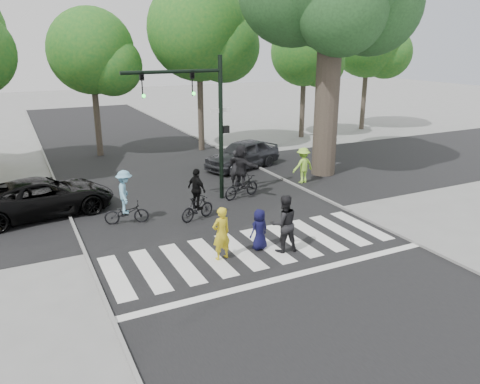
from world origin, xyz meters
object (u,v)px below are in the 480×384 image
Objects in this scene: car_grey at (242,154)px; traffic_signal at (201,109)px; pedestrian_adult at (284,223)px; cyclist_left at (126,201)px; pedestrian_child at (259,229)px; cyclist_right at (241,174)px; cyclist_mid at (197,199)px; car_suv at (43,197)px; pedestrian_woman at (221,233)px.

traffic_signal is at bearing -62.25° from car_grey.
pedestrian_adult reaches higher than car_grey.
pedestrian_child is at bearing -51.34° from cyclist_left.
cyclist_right is at bearing -122.38° from pedestrian_child.
cyclist_left is (-3.97, 4.66, -0.06)m from pedestrian_adult.
cyclist_mid is 3.16m from cyclist_right.
traffic_signal is 2.93× the size of cyclist_left.
cyclist_mid is 7.88m from car_grey.
car_suv is at bearing -59.65° from pedestrian_child.
cyclist_mid reaches higher than pedestrian_woman.
pedestrian_woman is 1.25× the size of pedestrian_child.
pedestrian_woman is at bearing -153.18° from car_suv.
cyclist_right reaches higher than cyclist_left.
pedestrian_woman is 4.73m from cyclist_left.
cyclist_left is 1.02× the size of cyclist_mid.
pedestrian_child is 0.67× the size of cyclist_left.
pedestrian_adult is 9.66m from car_suv.
cyclist_left is 2.64m from cyclist_mid.
traffic_signal is 3.15× the size of pedestrian_adult.
pedestrian_adult reaches higher than pedestrian_child.
pedestrian_woman is 6.10m from cyclist_right.
cyclist_mid is at bearing -58.05° from car_grey.
pedestrian_adult is at bearing -38.31° from car_grey.
cyclist_mid is at bearing -88.26° from pedestrian_child.
cyclist_left is (-1.93, 4.31, 0.03)m from pedestrian_woman.
traffic_signal is 6.52m from pedestrian_adult.
cyclist_right reaches higher than car_suv.
cyclist_mid reaches higher than car_suv.
cyclist_right is at bearing -10.26° from traffic_signal.
car_suv is (-5.17, 3.17, -0.09)m from cyclist_mid.
cyclist_left reaches higher than car_grey.
pedestrian_child is 0.58× the size of cyclist_right.
traffic_signal reaches higher than cyclist_left.
car_grey is at bearing 50.78° from cyclist_mid.
cyclist_right is at bearing -108.68° from car_suv.
pedestrian_adult is (0.62, -0.48, 0.27)m from pedestrian_child.
pedestrian_adult is 5.64m from cyclist_right.
pedestrian_adult is (0.42, -5.80, -2.95)m from traffic_signal.
car_suv is 1.19× the size of car_grey.
cyclist_left is 5.27m from cyclist_right.
pedestrian_woman is 0.85× the size of cyclist_mid.
traffic_signal is 4.79m from cyclist_left.
pedestrian_child is 0.83m from pedestrian_adult.
pedestrian_adult is at bearing -49.59° from cyclist_left.
pedestrian_adult is at bearing -69.31° from cyclist_mid.
pedestrian_adult is 0.93× the size of cyclist_left.
car_grey reaches higher than pedestrian_child.
cyclist_right is 8.01m from car_suv.
car_grey is at bearing 62.80° from cyclist_right.
pedestrian_adult is at bearing 130.29° from pedestrian_child.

